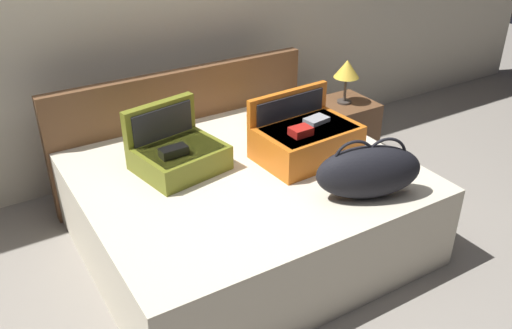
{
  "coord_description": "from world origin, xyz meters",
  "views": [
    {
      "loc": [
        -1.36,
        -1.95,
        2.06
      ],
      "look_at": [
        0.0,
        0.28,
        0.61
      ],
      "focal_mm": 38.11,
      "sensor_mm": 36.0,
      "label": 1
    }
  ],
  "objects": [
    {
      "name": "ground_plane",
      "position": [
        0.0,
        0.0,
        0.0
      ],
      "size": [
        12.0,
        12.0,
        0.0
      ],
      "primitive_type": "plane",
      "color": "gray"
    },
    {
      "name": "bed",
      "position": [
        0.0,
        0.4,
        0.25
      ],
      "size": [
        1.83,
        1.61,
        0.51
      ],
      "primitive_type": "cube",
      "color": "beige",
      "rests_on": "ground"
    },
    {
      "name": "headboard",
      "position": [
        0.0,
        1.25,
        0.43
      ],
      "size": [
        1.87,
        0.08,
        0.86
      ],
      "primitive_type": "cube",
      "color": "brown",
      "rests_on": "ground"
    },
    {
      "name": "hard_case_large",
      "position": [
        0.4,
        0.36,
        0.63
      ],
      "size": [
        0.6,
        0.44,
        0.37
      ],
      "rotation": [
        0.0,
        0.0,
        0.06
      ],
      "color": "#D16619",
      "rests_on": "bed"
    },
    {
      "name": "hard_case_medium",
      "position": [
        -0.31,
        0.63,
        0.61
      ],
      "size": [
        0.53,
        0.49,
        0.36
      ],
      "rotation": [
        0.0,
        0.0,
        0.18
      ],
      "color": "olive",
      "rests_on": "bed"
    },
    {
      "name": "duffel_bag",
      "position": [
        0.41,
        -0.17,
        0.66
      ],
      "size": [
        0.6,
        0.41,
        0.34
      ],
      "rotation": [
        0.0,
        0.0,
        -0.38
      ],
      "color": "black",
      "rests_on": "bed"
    },
    {
      "name": "pillow_near_headboard",
      "position": [
        0.49,
        0.86,
        0.59
      ],
      "size": [
        0.42,
        0.35,
        0.16
      ],
      "primitive_type": "ellipsoid",
      "rotation": [
        0.0,
        0.0,
        0.14
      ],
      "color": "gold",
      "rests_on": "bed"
    },
    {
      "name": "nightstand",
      "position": [
        1.19,
        0.96,
        0.24
      ],
      "size": [
        0.44,
        0.4,
        0.48
      ],
      "primitive_type": "cube",
      "color": "brown",
      "rests_on": "ground"
    },
    {
      "name": "table_lamp",
      "position": [
        1.19,
        0.96,
        0.73
      ],
      "size": [
        0.19,
        0.19,
        0.33
      ],
      "color": "#3F3833",
      "rests_on": "nightstand"
    }
  ]
}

